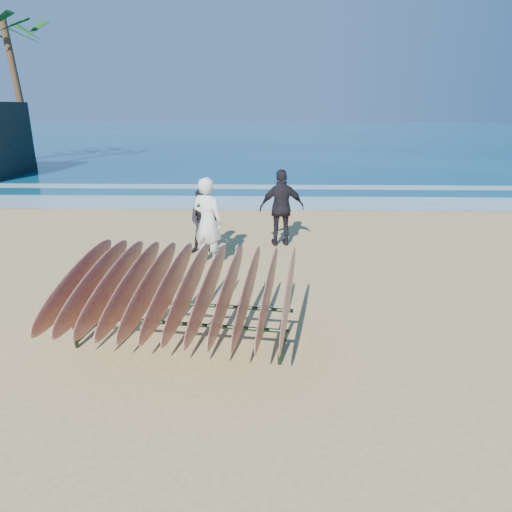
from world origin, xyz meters
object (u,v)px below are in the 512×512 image
Objects in this scene: person_white at (208,222)px; palm_mid at (9,31)px; person_dark_a at (205,221)px; person_dark_b at (282,208)px; surfboard_rack at (179,289)px.

palm_mid reaches higher than person_white.
person_dark_b reaches higher than person_dark_a.
person_dark_a reaches higher than surfboard_rack.
surfboard_rack is at bearing 116.58° from person_white.
person_white is at bearing -53.10° from palm_mid.
surfboard_rack is at bearing -58.19° from palm_mid.
palm_mid is (-12.57, 16.74, 6.22)m from person_white.
person_dark_a is 21.18m from palm_mid.
palm_mid is (-12.39, 15.93, 6.41)m from person_dark_a.
person_dark_b is 21.73m from palm_mid.
person_dark_a is at bearing -52.14° from palm_mid.
person_white is at bearing 98.23° from surfboard_rack.
surfboard_rack is 5.40m from person_dark_b.
palm_mid is (-12.63, 20.37, 6.31)m from surfboard_rack.
person_dark_a is (-0.18, 0.80, -0.19)m from person_white.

